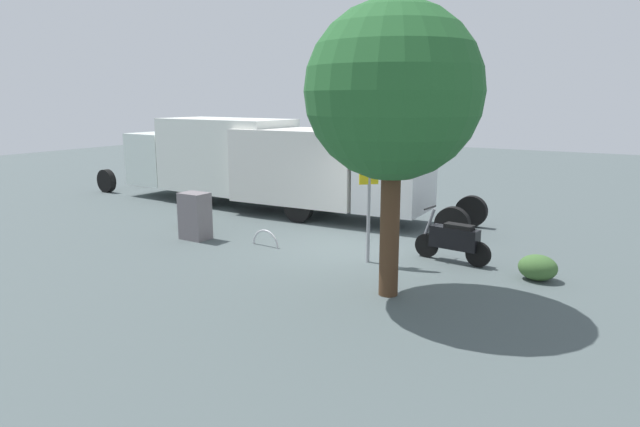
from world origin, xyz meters
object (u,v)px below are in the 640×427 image
object	(u,v)px
street_tree	(393,93)
bike_rack_hoop	(266,246)
box_truck_near	(332,169)
box_truck_far	(207,156)
stop_sign	(369,174)
utility_cabinet	(195,216)
motorcycle	(454,240)

from	to	relation	value
street_tree	bike_rack_hoop	distance (m)	5.77
box_truck_near	box_truck_far	size ratio (longest dim) A/B	0.90
box_truck_far	stop_sign	bearing A→B (deg)	158.14
utility_cabinet	stop_sign	bearing A→B (deg)	-174.70
motorcycle	street_tree	world-z (taller)	street_tree
box_truck_far	street_tree	xyz separation A→B (m)	(-9.61, 5.62, 2.10)
box_truck_near	bike_rack_hoop	bearing A→B (deg)	-88.29
street_tree	bike_rack_hoop	world-z (taller)	street_tree
box_truck_near	utility_cabinet	world-z (taller)	box_truck_near
motorcycle	utility_cabinet	bearing A→B (deg)	19.22
box_truck_near	bike_rack_hoop	world-z (taller)	box_truck_near
street_tree	bike_rack_hoop	bearing A→B (deg)	-21.60
box_truck_far	street_tree	size ratio (longest dim) A/B	1.60
box_truck_near	stop_sign	bearing A→B (deg)	-52.03
street_tree	motorcycle	bearing A→B (deg)	-97.59
box_truck_far	motorcycle	xyz separation A→B (m)	(-9.97, 2.91, -1.11)
street_tree	utility_cabinet	size ratio (longest dim) A/B	4.34
motorcycle	bike_rack_hoop	size ratio (longest dim) A/B	2.13
street_tree	box_truck_near	bearing A→B (deg)	-50.89
motorcycle	utility_cabinet	distance (m)	6.62
stop_sign	street_tree	size ratio (longest dim) A/B	0.57
motorcycle	street_tree	distance (m)	4.21
stop_sign	bike_rack_hoop	size ratio (longest dim) A/B	3.55
motorcycle	stop_sign	bearing A→B (deg)	37.83
street_tree	bike_rack_hoop	size ratio (longest dim) A/B	6.27
stop_sign	bike_rack_hoop	xyz separation A→B (m)	(2.80, 0.09, -2.01)
box_truck_near	street_tree	distance (m)	7.22
box_truck_near	utility_cabinet	xyz separation A→B (m)	(1.76, 4.07, -0.92)
box_truck_near	motorcycle	xyz separation A→B (m)	(-4.70, 2.63, -1.01)
utility_cabinet	motorcycle	bearing A→B (deg)	-167.39
motorcycle	bike_rack_hoop	xyz separation A→B (m)	(4.45, 1.09, -0.52)
stop_sign	utility_cabinet	world-z (taller)	stop_sign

